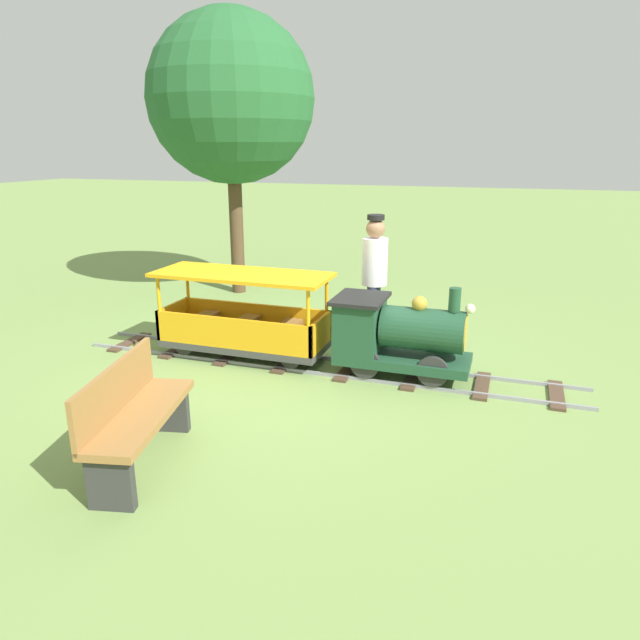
{
  "coord_description": "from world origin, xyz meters",
  "views": [
    {
      "loc": [
        5.71,
        2.37,
        2.38
      ],
      "look_at": [
        0.0,
        0.43,
        0.55
      ],
      "focal_mm": 32.45,
      "sensor_mm": 36.0,
      "label": 1
    }
  ],
  "objects_px": {
    "conductor_person": "(374,272)",
    "park_bench": "(135,416)",
    "oak_tree_near": "(231,99)",
    "passenger_car": "(244,323)",
    "locomotive": "(395,333)"
  },
  "relations": [
    {
      "from": "conductor_person",
      "to": "park_bench",
      "type": "distance_m",
      "value": 3.41
    },
    {
      "from": "locomotive",
      "to": "conductor_person",
      "type": "height_order",
      "value": "conductor_person"
    },
    {
      "from": "conductor_person",
      "to": "oak_tree_near",
      "type": "bearing_deg",
      "value": -126.1
    },
    {
      "from": "passenger_car",
      "to": "conductor_person",
      "type": "height_order",
      "value": "conductor_person"
    },
    {
      "from": "locomotive",
      "to": "conductor_person",
      "type": "xyz_separation_m",
      "value": [
        -0.79,
        -0.43,
        0.47
      ]
    },
    {
      "from": "locomotive",
      "to": "oak_tree_near",
      "type": "relative_size",
      "value": 0.33
    },
    {
      "from": "oak_tree_near",
      "to": "passenger_car",
      "type": "bearing_deg",
      "value": 27.64
    },
    {
      "from": "park_bench",
      "to": "oak_tree_near",
      "type": "xyz_separation_m",
      "value": [
        -5.25,
        -1.75,
        2.64
      ]
    },
    {
      "from": "locomotive",
      "to": "passenger_car",
      "type": "xyz_separation_m",
      "value": [
        0.0,
        -1.76,
        -0.06
      ]
    },
    {
      "from": "oak_tree_near",
      "to": "conductor_person",
      "type": "bearing_deg",
      "value": 53.9
    },
    {
      "from": "locomotive",
      "to": "passenger_car",
      "type": "relative_size",
      "value": 0.72
    },
    {
      "from": "locomotive",
      "to": "passenger_car",
      "type": "bearing_deg",
      "value": -90.0
    },
    {
      "from": "locomotive",
      "to": "conductor_person",
      "type": "relative_size",
      "value": 0.89
    },
    {
      "from": "oak_tree_near",
      "to": "park_bench",
      "type": "bearing_deg",
      "value": 18.44
    },
    {
      "from": "conductor_person",
      "to": "park_bench",
      "type": "relative_size",
      "value": 1.19
    }
  ]
}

